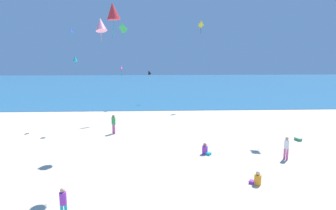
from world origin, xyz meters
The scene contains 16 objects.
ground_plane centered at (0.00, 10.00, 0.00)m, with size 120.00×120.00×0.00m, color beige.
ocean_water centered at (0.00, 53.75, 0.03)m, with size 120.00×60.00×0.05m, color teal.
cooler_box centered at (10.75, 10.89, 0.13)m, with size 0.47×0.62×0.26m.
person_1 centered at (-4.70, 0.14, 0.84)m, with size 0.34×0.34×1.45m.
person_2 centered at (4.60, 3.11, 0.29)m, with size 0.70×0.64×0.79m.
person_3 centered at (-4.48, 13.59, 0.98)m, with size 0.48×0.48×1.70m.
person_4 centered at (7.83, 6.72, 0.90)m, with size 0.44×0.44×1.56m.
person_5 centered at (2.66, 7.99, 0.30)m, with size 0.72×0.67×0.81m.
kite_pink centered at (-4.62, 9.98, 8.99)m, with size 1.20×1.29×1.73m.
kite_black centered at (-1.65, 29.41, 4.39)m, with size 0.79×0.78×1.22m.
kite_red centered at (-3.06, 5.06, 9.20)m, with size 0.93×0.88×1.83m.
kite_green centered at (-4.10, 19.98, 9.51)m, with size 0.90×0.74×1.36m.
kite_yellow centered at (5.00, 26.12, 10.49)m, with size 0.80×0.48×1.63m.
kite_teal centered at (-7.98, 15.36, 6.50)m, with size 0.45×0.49×1.19m.
kite_magenta centered at (-5.08, 25.86, 5.21)m, with size 0.36×0.52×1.53m.
kite_blue centered at (-8.87, 17.99, 9.09)m, with size 0.20×0.59×1.23m.
Camera 1 is at (-0.82, -11.26, 6.95)m, focal length 30.97 mm.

